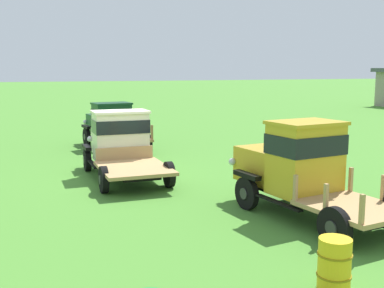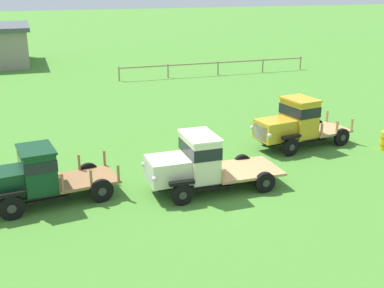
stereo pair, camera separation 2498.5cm
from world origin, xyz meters
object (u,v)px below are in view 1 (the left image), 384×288
at_px(vintage_truck_midrow_center, 298,166).
at_px(oil_drum_near_fence, 334,265).
at_px(vintage_truck_second_in_line, 120,142).
at_px(vintage_truck_foreground_near, 111,124).

height_order(vintage_truck_midrow_center, oil_drum_near_fence, vintage_truck_midrow_center).
bearing_deg(oil_drum_near_fence, vintage_truck_second_in_line, -171.71).
relative_size(vintage_truck_midrow_center, oil_drum_near_fence, 5.77).
relative_size(vintage_truck_foreground_near, vintage_truck_second_in_line, 0.98).
relative_size(vintage_truck_second_in_line, vintage_truck_midrow_center, 1.02).
distance_m(vintage_truck_foreground_near, vintage_truck_midrow_center, 11.95).
relative_size(vintage_truck_second_in_line, oil_drum_near_fence, 5.87).
bearing_deg(vintage_truck_second_in_line, vintage_truck_midrow_center, 28.10).
bearing_deg(vintage_truck_second_in_line, oil_drum_near_fence, 8.29).
relative_size(vintage_truck_foreground_near, vintage_truck_midrow_center, 1.00).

